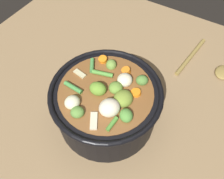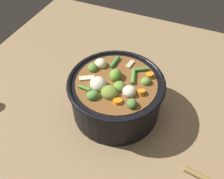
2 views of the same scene
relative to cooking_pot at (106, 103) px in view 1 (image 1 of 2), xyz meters
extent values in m
plane|color=#8C704C|center=(0.00, 0.00, -0.07)|extent=(1.10, 1.10, 0.00)
cylinder|color=black|center=(0.00, 0.00, -0.01)|extent=(0.26, 0.26, 0.12)
torus|color=black|center=(0.00, 0.00, 0.05)|extent=(0.27, 0.27, 0.01)
cylinder|color=brown|center=(0.00, 0.00, 0.00)|extent=(0.23, 0.23, 0.11)
ellipsoid|color=olive|center=(0.07, 0.03, 0.06)|extent=(0.04, 0.04, 0.03)
ellipsoid|color=olive|center=(0.02, -0.02, 0.06)|extent=(0.04, 0.05, 0.03)
ellipsoid|color=#517E36|center=(0.07, -0.06, 0.06)|extent=(0.04, 0.04, 0.02)
ellipsoid|color=#538E3A|center=(-0.04, -0.07, 0.06)|extent=(0.04, 0.04, 0.03)
ellipsoid|color=olive|center=(0.00, -0.05, 0.06)|extent=(0.05, 0.05, 0.03)
ellipsoid|color=#5C8A3B|center=(-0.08, 0.02, 0.06)|extent=(0.04, 0.04, 0.02)
ellipsoid|color=olive|center=(-0.01, 0.02, 0.06)|extent=(0.04, 0.04, 0.03)
cylinder|color=orange|center=(0.08, -0.01, 0.06)|extent=(0.03, 0.03, 0.02)
cylinder|color=orange|center=(0.08, 0.06, 0.06)|extent=(0.03, 0.03, 0.02)
cylinder|color=orange|center=(0.03, -0.06, 0.06)|extent=(0.03, 0.03, 0.02)
ellipsoid|color=beige|center=(-0.04, -0.03, 0.06)|extent=(0.06, 0.06, 0.04)
ellipsoid|color=beige|center=(-0.07, 0.05, 0.06)|extent=(0.05, 0.05, 0.03)
ellipsoid|color=beige|center=(0.05, -0.02, 0.06)|extent=(0.05, 0.05, 0.03)
cylinder|color=#509034|center=(-0.07, -0.06, 0.06)|extent=(0.04, 0.01, 0.01)
cylinder|color=#4F8E36|center=(0.04, 0.03, 0.06)|extent=(0.02, 0.05, 0.01)
cylinder|color=#478E43|center=(0.05, 0.07, 0.06)|extent=(0.04, 0.03, 0.01)
cylinder|color=#42893E|center=(-0.03, 0.07, 0.06)|extent=(0.01, 0.05, 0.01)
cube|color=beige|center=(0.01, 0.08, 0.06)|extent=(0.02, 0.03, 0.01)
cube|color=beige|center=(-0.08, -0.02, 0.06)|extent=(0.04, 0.03, 0.01)
ellipsoid|color=olive|center=(0.32, -0.23, -0.06)|extent=(0.07, 0.06, 0.01)
cylinder|color=olive|center=(0.33, -0.12, -0.06)|extent=(0.19, 0.04, 0.01)
camera|label=1|loc=(-0.26, -0.17, 0.49)|focal=36.68mm
camera|label=2|loc=(0.17, -0.43, 0.53)|focal=38.99mm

